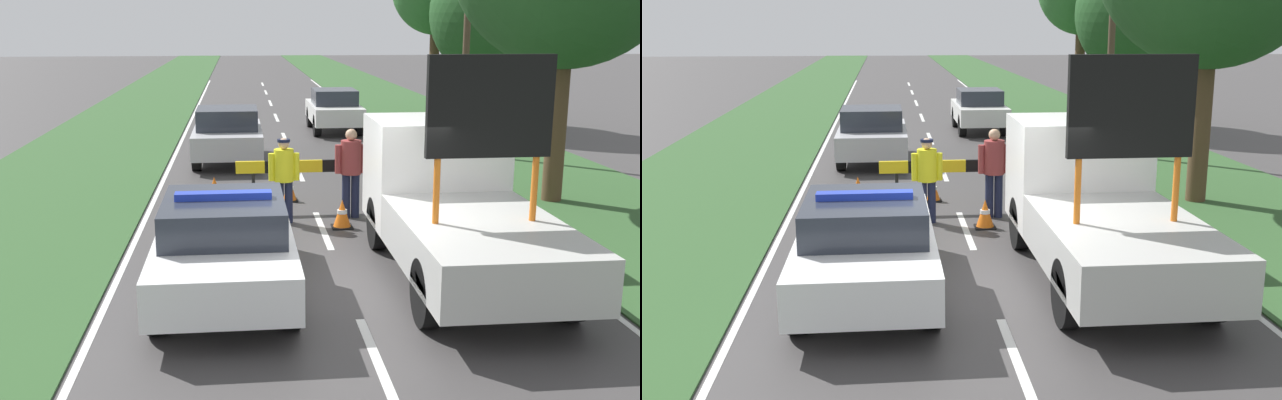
# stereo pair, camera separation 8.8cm
# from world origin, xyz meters

# --- Properties ---
(ground_plane) EXTENTS (160.00, 160.00, 0.00)m
(ground_plane) POSITION_xyz_m (0.00, 0.00, 0.00)
(ground_plane) COLOR #3D3A3A
(lane_markings) EXTENTS (7.00, 56.67, 0.01)m
(lane_markings) POSITION_xyz_m (0.00, 12.73, 0.00)
(lane_markings) COLOR silver
(lane_markings) RESTS_ON ground
(grass_verge_left) EXTENTS (4.79, 120.00, 0.03)m
(grass_verge_left) POSITION_xyz_m (-5.94, 20.00, 0.02)
(grass_verge_left) COLOR #2D5128
(grass_verge_left) RESTS_ON ground
(grass_verge_right) EXTENTS (4.79, 120.00, 0.03)m
(grass_verge_right) POSITION_xyz_m (5.94, 20.00, 0.02)
(grass_verge_right) COLOR #2D5128
(grass_verge_right) RESTS_ON ground
(police_car) EXTENTS (1.92, 4.53, 1.54)m
(police_car) POSITION_xyz_m (-1.77, -0.01, 0.75)
(police_car) COLOR white
(police_car) RESTS_ON ground
(work_truck) EXTENTS (2.16, 5.46, 3.44)m
(work_truck) POSITION_xyz_m (1.77, 0.69, 1.11)
(work_truck) COLOR white
(work_truck) RESTS_ON ground
(road_barrier) EXTENTS (3.59, 0.08, 1.05)m
(road_barrier) POSITION_xyz_m (0.17, 4.84, 0.88)
(road_barrier) COLOR black
(road_barrier) RESTS_ON ground
(police_officer) EXTENTS (0.60, 0.38, 1.68)m
(police_officer) POSITION_xyz_m (-0.69, 3.83, 1.00)
(police_officer) COLOR #191E38
(police_officer) RESTS_ON ground
(pedestrian_civilian) EXTENTS (0.64, 0.41, 1.80)m
(pedestrian_civilian) POSITION_xyz_m (0.66, 4.11, 1.05)
(pedestrian_civilian) COLOR #191E38
(pedestrian_civilian) RESTS_ON ground
(traffic_cone_near_police) EXTENTS (0.40, 0.40, 0.55)m
(traffic_cone_near_police) POSITION_xyz_m (0.38, 3.35, 0.27)
(traffic_cone_near_police) COLOR black
(traffic_cone_near_police) RESTS_ON ground
(traffic_cone_centre_front) EXTENTS (0.43, 0.43, 0.60)m
(traffic_cone_centre_front) POSITION_xyz_m (-2.10, 5.55, 0.30)
(traffic_cone_centre_front) COLOR black
(traffic_cone_centre_front) RESTS_ON ground
(traffic_cone_near_truck) EXTENTS (0.35, 0.35, 0.50)m
(traffic_cone_near_truck) POSITION_xyz_m (-0.46, 5.66, 0.24)
(traffic_cone_near_truck) COLOR black
(traffic_cone_near_truck) RESTS_ON ground
(queued_car_sedan_silver) EXTENTS (1.88, 3.90, 1.53)m
(queued_car_sedan_silver) POSITION_xyz_m (-1.86, 10.56, 0.78)
(queued_car_sedan_silver) COLOR #B2B2B7
(queued_car_sedan_silver) RESTS_ON ground
(queued_car_van_white) EXTENTS (1.71, 3.95, 1.52)m
(queued_car_van_white) POSITION_xyz_m (1.87, 16.33, 0.79)
(queued_car_van_white) COLOR silver
(queued_car_van_white) RESTS_ON ground
(roadside_tree_near_right) EXTENTS (4.37, 4.37, 6.46)m
(roadside_tree_near_right) POSITION_xyz_m (7.38, 15.81, 4.15)
(roadside_tree_near_right) COLOR #4C3823
(roadside_tree_near_right) RESTS_ON ground
(utility_pole) EXTENTS (1.20, 0.20, 7.50)m
(utility_pole) POSITION_xyz_m (5.03, 11.01, 3.87)
(utility_pole) COLOR #473828
(utility_pole) RESTS_ON ground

